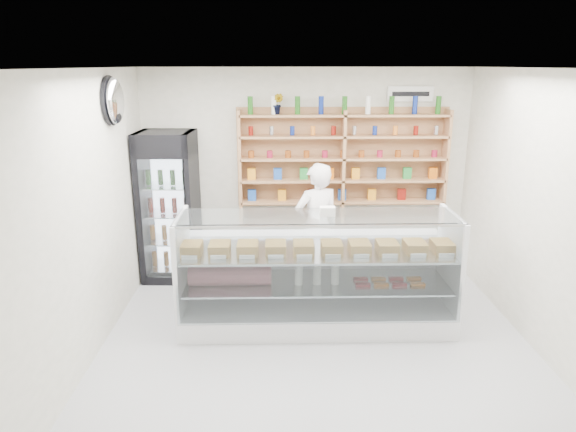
{
  "coord_description": "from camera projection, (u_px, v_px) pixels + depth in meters",
  "views": [
    {
      "loc": [
        -0.41,
        -4.56,
        2.83
      ],
      "look_at": [
        -0.28,
        0.9,
        1.21
      ],
      "focal_mm": 32.0,
      "sensor_mm": 36.0,
      "label": 1
    }
  ],
  "objects": [
    {
      "name": "room",
      "position": [
        321.0,
        224.0,
        4.79
      ],
      "size": [
        5.0,
        5.0,
        5.0
      ],
      "color": "#9F9FA3",
      "rests_on": "ground"
    },
    {
      "name": "display_counter",
      "position": [
        316.0,
        295.0,
        5.74
      ],
      "size": [
        2.99,
        0.89,
        1.3
      ],
      "color": "white",
      "rests_on": "floor"
    },
    {
      "name": "shop_worker",
      "position": [
        317.0,
        227.0,
        6.57
      ],
      "size": [
        0.71,
        0.59,
        1.66
      ],
      "primitive_type": "imported",
      "rotation": [
        0.0,
        0.0,
        3.5
      ],
      "color": "white",
      "rests_on": "floor"
    },
    {
      "name": "drinks_cooler",
      "position": [
        169.0,
        206.0,
        6.88
      ],
      "size": [
        0.74,
        0.73,
        2.0
      ],
      "rotation": [
        0.0,
        0.0,
        -0.04
      ],
      "color": "black",
      "rests_on": "floor"
    },
    {
      "name": "wall_shelving",
      "position": [
        343.0,
        159.0,
        6.99
      ],
      "size": [
        2.84,
        0.28,
        1.33
      ],
      "color": "#A8744F",
      "rests_on": "back_wall"
    },
    {
      "name": "potted_plant",
      "position": [
        277.0,
        104.0,
        6.76
      ],
      "size": [
        0.18,
        0.16,
        0.27
      ],
      "primitive_type": "imported",
      "rotation": [
        0.0,
        0.0,
        -0.3
      ],
      "color": "#1E6626",
      "rests_on": "wall_shelving"
    },
    {
      "name": "security_mirror",
      "position": [
        115.0,
        101.0,
        5.6
      ],
      "size": [
        0.15,
        0.5,
        0.5
      ],
      "primitive_type": "ellipsoid",
      "color": "silver",
      "rests_on": "left_wall"
    },
    {
      "name": "wall_sign",
      "position": [
        410.0,
        94.0,
        6.89
      ],
      "size": [
        0.62,
        0.03,
        0.2
      ],
      "primitive_type": "cube",
      "color": "white",
      "rests_on": "back_wall"
    }
  ]
}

